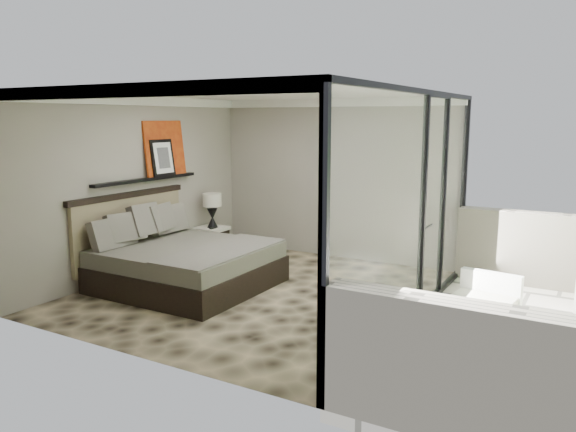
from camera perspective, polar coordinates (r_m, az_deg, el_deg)
The scene contains 13 objects.
floor at distance 8.14m, azimuth -2.98°, elevation -7.73°, with size 5.00×5.00×0.00m, color black.
ceiling at distance 7.76m, azimuth -3.17°, elevation 12.30°, with size 4.50×5.00×0.02m, color silver.
back_wall at distance 9.99m, azimuth 4.75°, elevation 3.76°, with size 4.50×0.02×2.80m, color gray.
left_wall at distance 9.24m, azimuth -14.82°, elevation 2.96°, with size 0.02×5.00×2.80m, color gray.
glass_wall at distance 6.88m, azimuth 12.84°, elevation 0.75°, with size 0.08×5.00×2.80m, color white.
terrace_slab at distance 6.99m, azimuth 24.46°, elevation -12.20°, with size 3.00×5.00×0.12m, color beige.
picture_ledge at distance 9.25m, azimuth -14.15°, elevation 3.63°, with size 0.12×2.20×0.05m, color black.
bed at distance 8.49m, azimuth -10.75°, elevation -4.54°, with size 2.30×2.22×1.27m.
nightstand at distance 10.31m, azimuth -7.79°, elevation -2.54°, with size 0.52×0.52×0.52m, color black.
table_lamp at distance 10.16m, azimuth -7.72°, elevation 1.04°, with size 0.34×0.34×0.62m.
abstract_canvas at distance 9.56m, azimuth -12.43°, elevation 6.74°, with size 0.04×0.90×0.90m, color red.
framed_print at distance 9.44m, azimuth -12.62°, elevation 5.79°, with size 0.03×0.50×0.60m, color black.
lounger at distance 6.94m, azimuth 18.15°, elevation -9.79°, with size 0.93×1.58×0.59m.
Camera 1 is at (4.24, -6.50, 2.46)m, focal length 35.00 mm.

